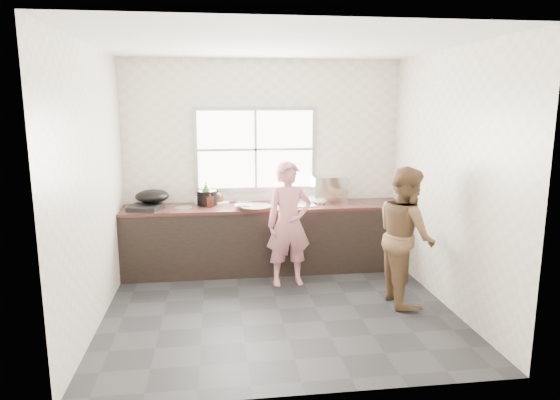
{
  "coord_description": "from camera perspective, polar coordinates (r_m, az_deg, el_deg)",
  "views": [
    {
      "loc": [
        -0.63,
        -4.93,
        2.15
      ],
      "look_at": [
        0.1,
        0.65,
        1.05
      ],
      "focal_mm": 32.0,
      "sensor_mm": 36.0,
      "label": 1
    }
  ],
  "objects": [
    {
      "name": "bottle_brown_tall",
      "position": [
        6.33,
        -8.06,
        0.02
      ],
      "size": [
        0.1,
        0.1,
        0.18
      ],
      "primitive_type": "imported",
      "rotation": [
        0.0,
        0.0,
        0.28
      ],
      "color": "#3D170F",
      "rests_on": "countertop"
    },
    {
      "name": "bottle_green",
      "position": [
        6.42,
        -8.44,
        0.77
      ],
      "size": [
        0.14,
        0.14,
        0.31
      ],
      "primitive_type": "imported",
      "rotation": [
        0.0,
        0.0,
        -0.15
      ],
      "color": "#387B28",
      "rests_on": "countertop"
    },
    {
      "name": "ceiling",
      "position": [
        5.0,
        -0.17,
        17.45
      ],
      "size": [
        3.6,
        3.2,
        0.01
      ],
      "primitive_type": "cube",
      "color": "silver",
      "rests_on": "wall_back"
    },
    {
      "name": "plate_food",
      "position": [
        6.57,
        -6.84,
        -0.26
      ],
      "size": [
        0.24,
        0.24,
        0.02
      ],
      "primitive_type": "cylinder",
      "rotation": [
        0.0,
        0.0,
        -0.03
      ],
      "color": "white",
      "rests_on": "countertop"
    },
    {
      "name": "burner",
      "position": [
        6.34,
        -15.15,
        -0.81
      ],
      "size": [
        0.43,
        0.43,
        0.05
      ],
      "primitive_type": "cube",
      "rotation": [
        0.0,
        0.0,
        -0.23
      ],
      "color": "black",
      "rests_on": "countertop"
    },
    {
      "name": "pot_lid_right",
      "position": [
        6.32,
        -10.95,
        -0.87
      ],
      "size": [
        0.25,
        0.25,
        0.01
      ],
      "primitive_type": "cylinder",
      "rotation": [
        0.0,
        0.0,
        0.17
      ],
      "color": "silver",
      "rests_on": "countertop"
    },
    {
      "name": "floor",
      "position": [
        5.41,
        -0.15,
        -12.39
      ],
      "size": [
        3.6,
        3.2,
        0.01
      ],
      "primitive_type": "cube",
      "color": "#252528",
      "rests_on": "ground"
    },
    {
      "name": "bowl_mince",
      "position": [
        6.19,
        -4.27,
        -0.75
      ],
      "size": [
        0.25,
        0.25,
        0.05
      ],
      "primitive_type": "imported",
      "rotation": [
        0.0,
        0.0,
        -0.24
      ],
      "color": "silver",
      "rests_on": "countertop"
    },
    {
      "name": "dish_rack",
      "position": [
        6.67,
        5.55,
        1.31
      ],
      "size": [
        0.46,
        0.33,
        0.33
      ],
      "primitive_type": "cube",
      "rotation": [
        0.0,
        0.0,
        0.04
      ],
      "color": "silver",
      "rests_on": "countertop"
    },
    {
      "name": "faucet",
      "position": [
        6.59,
        1.2,
        1.1
      ],
      "size": [
        0.02,
        0.02,
        0.3
      ],
      "primitive_type": "cylinder",
      "color": "silver",
      "rests_on": "countertop"
    },
    {
      "name": "bottle_brown_short",
      "position": [
        6.56,
        -7.17,
        0.44
      ],
      "size": [
        0.19,
        0.19,
        0.18
      ],
      "primitive_type": "imported",
      "rotation": [
        0.0,
        0.0,
        0.42
      ],
      "color": "#422910",
      "rests_on": "countertop"
    },
    {
      "name": "woman",
      "position": [
        5.91,
        1.02,
        -3.2
      ],
      "size": [
        0.54,
        0.38,
        1.39
      ],
      "primitive_type": "imported",
      "rotation": [
        0.0,
        0.0,
        0.1
      ],
      "color": "#D8818A",
      "rests_on": "floor"
    },
    {
      "name": "glass_jar",
      "position": [
        6.57,
        -9.48,
        -0.01
      ],
      "size": [
        0.07,
        0.07,
        0.09
      ],
      "primitive_type": "cylinder",
      "rotation": [
        0.0,
        0.0,
        0.12
      ],
      "color": "silver",
      "rests_on": "countertop"
    },
    {
      "name": "wall_front",
      "position": [
        3.47,
        3.23,
        -2.24
      ],
      "size": [
        3.6,
        0.01,
        2.7
      ],
      "primitive_type": "cube",
      "color": "silver",
      "rests_on": "ground"
    },
    {
      "name": "pot_lid_left",
      "position": [
        6.4,
        -14.74,
        -0.89
      ],
      "size": [
        0.23,
        0.23,
        0.01
      ],
      "primitive_type": "cylinder",
      "rotation": [
        0.0,
        0.0,
        0.06
      ],
      "color": "silver",
      "rests_on": "countertop"
    },
    {
      "name": "wok",
      "position": [
        6.45,
        -14.39,
        0.43
      ],
      "size": [
        0.54,
        0.54,
        0.16
      ],
      "primitive_type": "ellipsoid",
      "rotation": [
        0.0,
        0.0,
        -0.35
      ],
      "color": "black",
      "rests_on": "burner"
    },
    {
      "name": "sink",
      "position": [
        6.42,
        1.47,
        -0.48
      ],
      "size": [
        0.55,
        0.45,
        0.02
      ],
      "primitive_type": "cube",
      "color": "silver",
      "rests_on": "countertop"
    },
    {
      "name": "cleaver",
      "position": [
        6.42,
        -4.05,
        -0.17
      ],
      "size": [
        0.23,
        0.2,
        0.01
      ],
      "primitive_type": "cube",
      "rotation": [
        0.0,
        0.0,
        0.57
      ],
      "color": "#A6A9AD",
      "rests_on": "cutting_board"
    },
    {
      "name": "person_side",
      "position": [
        5.54,
        14.2,
        -3.96
      ],
      "size": [
        0.57,
        0.73,
        1.49
      ],
      "primitive_type": "imported",
      "rotation": [
        0.0,
        0.0,
        1.58
      ],
      "color": "brown",
      "rests_on": "floor"
    },
    {
      "name": "cutting_board",
      "position": [
        6.16,
        -2.84,
        -0.85
      ],
      "size": [
        0.51,
        0.51,
        0.04
      ],
      "primitive_type": "cylinder",
      "rotation": [
        0.0,
        0.0,
        -0.3
      ],
      "color": "black",
      "rests_on": "countertop"
    },
    {
      "name": "wall_left",
      "position": [
        5.13,
        -20.61,
        1.38
      ],
      "size": [
        0.01,
        3.2,
        2.7
      ],
      "primitive_type": "cube",
      "color": "beige",
      "rests_on": "ground"
    },
    {
      "name": "window_frame",
      "position": [
        6.57,
        -2.82,
        5.81
      ],
      "size": [
        1.6,
        0.05,
        1.1
      ],
      "primitive_type": "cube",
      "color": "#9EA0A5",
      "rests_on": "wall_back"
    },
    {
      "name": "cabinet",
      "position": [
        6.49,
        -1.62,
        -4.5
      ],
      "size": [
        3.6,
        0.62,
        0.82
      ],
      "primitive_type": "cube",
      "color": "black",
      "rests_on": "floor"
    },
    {
      "name": "black_pot",
      "position": [
        6.46,
        -8.32,
        0.25
      ],
      "size": [
        0.33,
        0.33,
        0.18
      ],
      "primitive_type": "cylinder",
      "rotation": [
        0.0,
        0.0,
        0.38
      ],
      "color": "black",
      "rests_on": "countertop"
    },
    {
      "name": "bowl_held",
      "position": [
        6.49,
        4.65,
        -0.17
      ],
      "size": [
        0.24,
        0.24,
        0.06
      ],
      "primitive_type": "imported",
      "rotation": [
        0.0,
        0.0,
        -0.33
      ],
      "color": "white",
      "rests_on": "countertop"
    },
    {
      "name": "countertop",
      "position": [
        6.38,
        -1.64,
        -0.78
      ],
      "size": [
        3.6,
        0.64,
        0.04
      ],
      "primitive_type": "cube",
      "color": "#351A16",
      "rests_on": "cabinet"
    },
    {
      "name": "wall_right",
      "position": [
        5.55,
        18.65,
        2.21
      ],
      "size": [
        0.01,
        3.2,
        2.7
      ],
      "primitive_type": "cube",
      "color": "beige",
      "rests_on": "ground"
    },
    {
      "name": "wall_back",
      "position": [
        6.61,
        -1.95,
        4.1
      ],
      "size": [
        3.6,
        0.01,
        2.7
      ],
      "primitive_type": "cube",
      "color": "silver",
      "rests_on": "ground"
    },
    {
      "name": "window_glazing",
      "position": [
        6.54,
        -2.8,
        5.79
      ],
      "size": [
        1.5,
        0.01,
        1.0
      ],
      "primitive_type": "cube",
      "color": "white",
      "rests_on": "window_frame"
    },
    {
      "name": "bowl_crabs",
      "position": [
        6.58,
        4.29,
        -0.02
      ],
      "size": [
        0.21,
        0.21,
        0.06
      ],
      "primitive_type": "imported",
      "rotation": [
        0.0,
        0.0,
        -0.19
      ],
      "color": "white",
      "rests_on": "countertop"
    }
  ]
}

